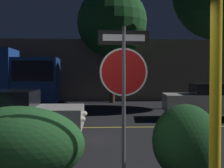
# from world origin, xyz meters

# --- Properties ---
(road_center_stripe) EXTENTS (38.76, 0.12, 0.01)m
(road_center_stripe) POSITION_xyz_m (0.00, 6.86, 0.00)
(road_center_stripe) COLOR gold
(road_center_stripe) RESTS_ON ground_plane
(stop_sign) EXTENTS (0.79, 0.06, 2.47)m
(stop_sign) POSITION_xyz_m (0.59, 1.52, 1.72)
(stop_sign) COLOR #4C4C51
(stop_sign) RESTS_ON ground_plane
(yellow_pole_right) EXTENTS (0.12, 0.12, 3.15)m
(yellow_pole_right) POSITION_xyz_m (1.41, -0.03, 1.58)
(yellow_pole_right) COLOR yellow
(yellow_pole_right) RESTS_ON ground_plane
(hedge_bush_2) EXTENTS (2.13, 1.11, 1.24)m
(hedge_bush_2) POSITION_xyz_m (-1.07, 1.74, 0.62)
(hedge_bush_2) COLOR #1E4C23
(hedge_bush_2) RESTS_ON ground_plane
(hedge_bush_3) EXTENTS (1.11, 1.02, 1.25)m
(hedge_bush_3) POSITION_xyz_m (1.66, 1.85, 0.62)
(hedge_bush_3) COLOR #19421E
(hedge_bush_3) RESTS_ON ground_plane
(passing_car_2) EXTENTS (3.93, 1.92, 1.30)m
(passing_car_2) POSITION_xyz_m (-2.09, 5.15, 0.67)
(passing_car_2) COLOR silver
(passing_car_2) RESTS_ON ground_plane
(passing_car_3) EXTENTS (4.20, 2.22, 1.37)m
(passing_car_3) POSITION_xyz_m (4.82, 8.47, 0.71)
(passing_car_3) COLOR silver
(passing_car_3) RESTS_ON ground_plane
(delivery_truck) EXTENTS (5.51, 2.40, 2.92)m
(delivery_truck) POSITION_xyz_m (-4.27, 11.98, 1.60)
(delivery_truck) COLOR navy
(delivery_truck) RESTS_ON ground_plane
(tree_1) EXTENTS (4.20, 4.20, 6.95)m
(tree_1) POSITION_xyz_m (1.23, 15.55, 4.83)
(tree_1) COLOR #422D1E
(tree_1) RESTS_ON ground_plane
(building_backdrop) EXTENTS (28.67, 4.64, 3.95)m
(building_backdrop) POSITION_xyz_m (-2.00, 18.88, 1.97)
(building_backdrop) COLOR #7A6B5B
(building_backdrop) RESTS_ON ground_plane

